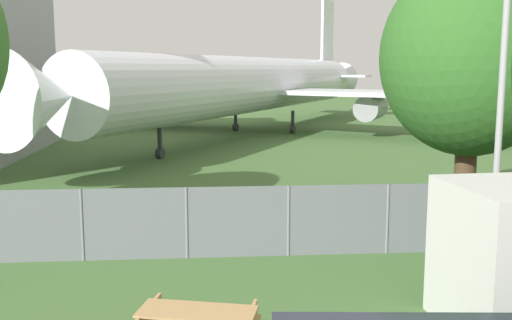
{
  "coord_description": "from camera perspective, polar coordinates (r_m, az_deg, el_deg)",
  "views": [
    {
      "loc": [
        -2.0,
        -4.52,
        4.71
      ],
      "look_at": [
        -0.58,
        12.98,
        2.0
      ],
      "focal_mm": 42.0,
      "sensor_mm": 36.0,
      "label": 1
    }
  ],
  "objects": [
    {
      "name": "perimeter_fence",
      "position": [
        15.13,
        3.11,
        -5.81
      ],
      "size": [
        56.07,
        0.07,
        1.81
      ],
      "color": "slate",
      "rests_on": "ground"
    },
    {
      "name": "light_mast",
      "position": [
        15.17,
        22.57,
        9.84
      ],
      "size": [
        0.44,
        0.44,
        8.56
      ],
      "color": "#99999E",
      "rests_on": "ground"
    },
    {
      "name": "tree_left_of_cabin",
      "position": [
        18.41,
        19.82,
        9.14
      ],
      "size": [
        5.18,
        5.18,
        7.87
      ],
      "color": "#4C3823",
      "rests_on": "ground"
    },
    {
      "name": "airplane",
      "position": [
        42.81,
        0.0,
        7.15
      ],
      "size": [
        35.84,
        42.79,
        11.17
      ],
      "rotation": [
        0.0,
        0.0,
        -2.06
      ],
      "color": "white",
      "rests_on": "ground"
    }
  ]
}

